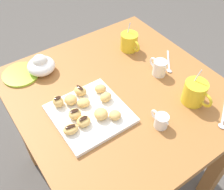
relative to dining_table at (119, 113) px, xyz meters
name	(u,v)px	position (x,y,z in m)	size (l,w,h in m)	color
ground_plane	(117,174)	(0.00, 0.00, -0.61)	(8.00, 8.00, 0.00)	#514C47
dining_table	(119,113)	(0.00, 0.00, 0.00)	(0.89, 0.86, 0.75)	#A36633
pastry_plate_square	(90,114)	(0.04, -0.17, 0.15)	(0.28, 0.28, 0.02)	white
coffee_mug_yellow_left	(129,41)	(-0.21, 0.21, 0.19)	(0.12, 0.08, 0.13)	yellow
coffee_mug_yellow_right	(195,92)	(0.22, 0.21, 0.20)	(0.13, 0.09, 0.15)	yellow
cream_pitcher_white	(159,67)	(0.01, 0.21, 0.19)	(0.10, 0.06, 0.07)	white
ice_cream_bowl	(41,65)	(-0.30, -0.22, 0.19)	(0.12, 0.12, 0.09)	white
chocolate_sauce_pitcher	(161,120)	(0.23, 0.02, 0.18)	(0.09, 0.05, 0.06)	white
saucer_lime_left	(21,74)	(-0.33, -0.31, 0.15)	(0.16, 0.16, 0.01)	#9EC633
loose_spoon_near_saucer	(223,117)	(0.34, 0.24, 0.15)	(0.10, 0.14, 0.01)	silver
loose_spoon_by_plate	(169,64)	(-0.01, 0.29, 0.15)	(0.13, 0.11, 0.01)	silver
beignet_0	(75,114)	(0.03, -0.23, 0.18)	(0.05, 0.05, 0.03)	#E5B260
chocolate_drizzle_0	(74,111)	(0.03, -0.23, 0.20)	(0.03, 0.02, 0.01)	black
beignet_1	(115,115)	(0.12, -0.11, 0.18)	(0.04, 0.05, 0.03)	#E5B260
beignet_2	(106,97)	(0.02, -0.09, 0.18)	(0.05, 0.04, 0.03)	#E5B260
beignet_3	(71,100)	(-0.05, -0.21, 0.18)	(0.05, 0.05, 0.04)	#E5B260
beignet_4	(101,114)	(0.08, -0.15, 0.18)	(0.05, 0.06, 0.04)	#E5B260
beignet_5	(71,129)	(0.08, -0.28, 0.18)	(0.06, 0.05, 0.03)	#E5B260
chocolate_drizzle_5	(70,127)	(0.08, -0.28, 0.19)	(0.04, 0.02, 0.01)	black
beignet_6	(84,103)	(-0.01, -0.17, 0.18)	(0.04, 0.05, 0.03)	#E5B260
beignet_7	(80,91)	(-0.07, -0.15, 0.18)	(0.05, 0.04, 0.04)	#E5B260
chocolate_drizzle_7	(80,88)	(-0.07, -0.15, 0.20)	(0.04, 0.01, 0.01)	black
beignet_8	(58,102)	(-0.06, -0.25, 0.18)	(0.04, 0.05, 0.04)	#E5B260
chocolate_drizzle_8	(57,98)	(-0.06, -0.25, 0.20)	(0.03, 0.02, 0.01)	black
beignet_9	(84,121)	(0.07, -0.22, 0.18)	(0.05, 0.05, 0.03)	#E5B260
chocolate_drizzle_9	(83,118)	(0.07, -0.22, 0.20)	(0.04, 0.02, 0.01)	black
beignet_10	(100,88)	(-0.03, -0.08, 0.18)	(0.04, 0.05, 0.03)	#E5B260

